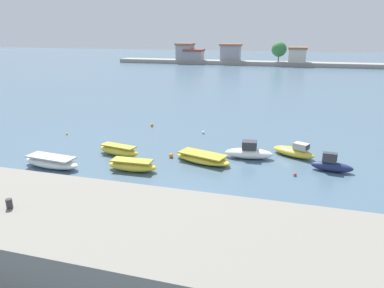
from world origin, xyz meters
name	(u,v)px	position (x,y,z in m)	size (l,w,h in m)	color
ground_plane	(188,207)	(0.00, 0.00, 0.00)	(400.00, 400.00, 0.00)	#476075
seawall_embankment	(148,246)	(0.00, -6.82, 1.37)	(82.42, 7.51, 2.74)	gray
mooring_bollard	(9,204)	(-7.09, -7.55, 2.99)	(0.31, 0.31, 0.50)	#2D2D33
moored_boat_0	(51,162)	(-13.37, 3.66, 0.48)	(5.56, 2.26, 0.99)	white
moored_boat_1	(119,150)	(-9.25, 8.09, 0.47)	(4.50, 2.01, 0.97)	yellow
moored_boat_2	(132,165)	(-6.34, 4.87, 0.46)	(4.31, 1.61, 0.96)	yellow
moored_boat_3	(203,158)	(-1.14, 8.42, 0.40)	(5.72, 3.49, 0.83)	yellow
moored_boat_4	(249,152)	(2.71, 10.60, 0.59)	(4.50, 1.93, 1.66)	white
moored_boat_5	(294,151)	(6.74, 12.30, 0.49)	(4.36, 3.24, 1.42)	yellow
moored_boat_6	(332,165)	(9.77, 9.32, 0.54)	(3.43, 1.34, 1.60)	navy
mooring_buoy_0	(203,132)	(-3.35, 17.40, 0.16)	(0.32, 0.32, 0.32)	white
mooring_buoy_1	(152,125)	(-10.23, 18.80, 0.19)	(0.38, 0.38, 0.38)	orange
mooring_buoy_2	(171,155)	(-4.26, 8.81, 0.20)	(0.41, 0.41, 0.41)	orange
mooring_buoy_3	(67,134)	(-18.13, 12.69, 0.12)	(0.25, 0.25, 0.25)	yellow
mooring_buoy_4	(295,175)	(6.87, 7.40, 0.13)	(0.26, 0.26, 0.26)	red
distant_shoreline	(269,58)	(-2.58, 106.19, 2.42)	(114.72, 6.95, 8.46)	gray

